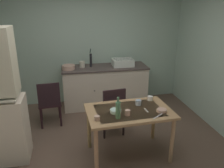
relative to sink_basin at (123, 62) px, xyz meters
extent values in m
plane|color=brown|center=(-0.76, -1.74, -0.95)|extent=(5.28, 5.28, 0.00)
cube|color=#AEC9B6|center=(-0.76, 0.37, 0.31)|extent=(4.38, 0.10, 2.54)
cube|color=beige|center=(-0.39, 0.00, -0.53)|extent=(1.78, 0.60, 0.85)
cube|color=#524642|center=(-0.39, 0.00, -0.09)|extent=(1.81, 0.63, 0.03)
sphere|color=#2D2823|center=(-0.66, -0.31, -0.49)|extent=(0.02, 0.02, 0.02)
cube|color=white|center=(0.00, 0.00, 0.00)|extent=(0.44, 0.34, 0.15)
cube|color=black|center=(0.00, 0.00, 0.07)|extent=(0.38, 0.28, 0.01)
cylinder|color=#232328|center=(-0.68, 0.05, 0.06)|extent=(0.05, 0.05, 0.28)
cylinder|color=#232328|center=(-0.68, -0.02, 0.16)|extent=(0.03, 0.12, 0.03)
cylinder|color=#172B27|center=(-0.68, 0.11, 0.25)|extent=(0.02, 0.16, 0.12)
cylinder|color=tan|center=(-1.15, -0.05, -0.03)|extent=(0.26, 0.26, 0.09)
cylinder|color=beige|center=(-0.86, 0.05, -0.01)|extent=(0.12, 0.12, 0.13)
cube|color=#A98256|center=(-0.34, -1.84, -0.23)|extent=(1.23, 0.82, 0.04)
cube|color=silver|center=(-0.34, -1.84, -0.22)|extent=(0.96, 0.64, 0.00)
cylinder|color=#AA7F5B|center=(-0.87, -2.19, -0.60)|extent=(0.06, 0.06, 0.70)
cylinder|color=#A2805B|center=(0.21, -2.14, -0.60)|extent=(0.06, 0.06, 0.70)
cylinder|color=#A88752|center=(-0.90, -1.55, -0.60)|extent=(0.06, 0.06, 0.70)
cylinder|color=#AD844F|center=(0.18, -1.50, -0.60)|extent=(0.06, 0.06, 0.70)
cube|color=#2C1E1F|center=(-0.48, -1.16, -0.53)|extent=(0.44, 0.44, 0.03)
cube|color=black|center=(-0.45, -1.35, -0.30)|extent=(0.38, 0.07, 0.43)
cylinder|color=#2C1E1F|center=(-0.32, -0.97, -0.75)|extent=(0.04, 0.04, 0.41)
cylinder|color=#2C1E1F|center=(-0.66, -1.01, -0.75)|extent=(0.04, 0.04, 0.41)
cylinder|color=#2C1E1F|center=(-0.29, -1.31, -0.75)|extent=(0.04, 0.04, 0.41)
cylinder|color=#2C1E1F|center=(-0.63, -1.35, -0.75)|extent=(0.04, 0.04, 0.41)
cube|color=black|center=(-1.53, -0.64, -0.53)|extent=(0.44, 0.44, 0.03)
cube|color=black|center=(-1.52, -0.83, -0.31)|extent=(0.38, 0.06, 0.43)
cylinder|color=black|center=(-1.38, -0.46, -0.75)|extent=(0.04, 0.04, 0.41)
cylinder|color=black|center=(-1.72, -0.49, -0.75)|extent=(0.04, 0.04, 0.41)
cylinder|color=black|center=(-1.35, -0.80, -0.75)|extent=(0.04, 0.04, 0.41)
cylinder|color=black|center=(-1.69, -0.83, -0.75)|extent=(0.04, 0.04, 0.41)
cylinder|color=#ADD1C1|center=(-0.55, -1.88, -0.19)|extent=(0.15, 0.15, 0.05)
cylinder|color=tan|center=(0.09, -1.97, -0.20)|extent=(0.14, 0.14, 0.04)
cylinder|color=white|center=(0.07, -1.57, -0.18)|extent=(0.08, 0.08, 0.07)
cylinder|color=#9EB2C6|center=(-0.16, -1.70, -0.18)|extent=(0.09, 0.09, 0.08)
cylinder|color=tan|center=(-0.40, -1.99, -0.18)|extent=(0.07, 0.07, 0.08)
cylinder|color=tan|center=(-0.83, -2.04, -0.19)|extent=(0.08, 0.08, 0.06)
cylinder|color=#4C7F56|center=(-0.55, -2.05, -0.10)|extent=(0.07, 0.07, 0.23)
cylinder|color=#4C7F56|center=(-0.55, -2.05, 0.05)|extent=(0.03, 0.03, 0.07)
cube|color=silver|center=(-0.01, -2.10, -0.21)|extent=(0.18, 0.13, 0.00)
cube|color=beige|center=(-0.11, -1.90, -0.21)|extent=(0.03, 0.13, 0.00)
camera|label=1|loc=(-1.15, -4.71, 1.24)|focal=37.22mm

